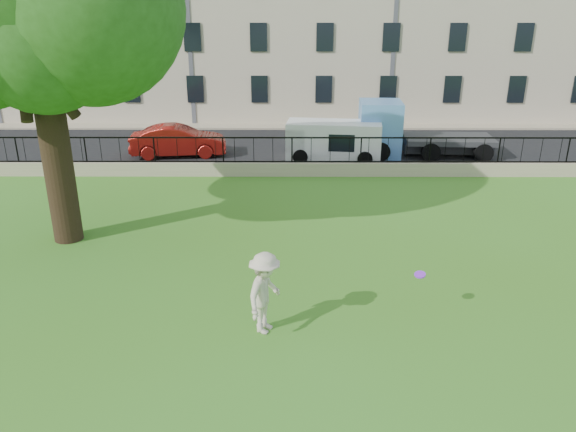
{
  "coord_description": "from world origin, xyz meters",
  "views": [
    {
      "loc": [
        -0.08,
        -11.76,
        7.29
      ],
      "look_at": [
        -0.14,
        3.5,
        1.37
      ],
      "focal_mm": 35.0,
      "sensor_mm": 36.0,
      "label": 1
    }
  ],
  "objects_px": {
    "frisbee": "(420,275)",
    "blue_truck": "(424,129)",
    "man": "(265,293)",
    "white_van": "(334,141)",
    "red_sedan": "(178,141)"
  },
  "relations": [
    {
      "from": "man",
      "to": "white_van",
      "type": "xyz_separation_m",
      "value": [
        2.65,
        14.94,
        -0.06
      ]
    },
    {
      "from": "man",
      "to": "white_van",
      "type": "distance_m",
      "value": 15.18
    },
    {
      "from": "man",
      "to": "blue_truck",
      "type": "xyz_separation_m",
      "value": [
        7.15,
        15.83,
        0.34
      ]
    },
    {
      "from": "frisbee",
      "to": "white_van",
      "type": "relative_size",
      "value": 0.06
    },
    {
      "from": "frisbee",
      "to": "blue_truck",
      "type": "height_order",
      "value": "blue_truck"
    },
    {
      "from": "man",
      "to": "red_sedan",
      "type": "xyz_separation_m",
      "value": [
        -4.94,
        15.69,
        -0.23
      ]
    },
    {
      "from": "man",
      "to": "frisbee",
      "type": "distance_m",
      "value": 3.73
    },
    {
      "from": "white_van",
      "to": "red_sedan",
      "type": "bearing_deg",
      "value": -178.97
    },
    {
      "from": "red_sedan",
      "to": "white_van",
      "type": "height_order",
      "value": "white_van"
    },
    {
      "from": "man",
      "to": "red_sedan",
      "type": "bearing_deg",
      "value": 40.8
    },
    {
      "from": "frisbee",
      "to": "man",
      "type": "bearing_deg",
      "value": -170.19
    },
    {
      "from": "frisbee",
      "to": "white_van",
      "type": "bearing_deg",
      "value": 94.1
    },
    {
      "from": "man",
      "to": "red_sedan",
      "type": "relative_size",
      "value": 0.43
    },
    {
      "from": "man",
      "to": "white_van",
      "type": "height_order",
      "value": "man"
    },
    {
      "from": "red_sedan",
      "to": "blue_truck",
      "type": "relative_size",
      "value": 0.73
    }
  ]
}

